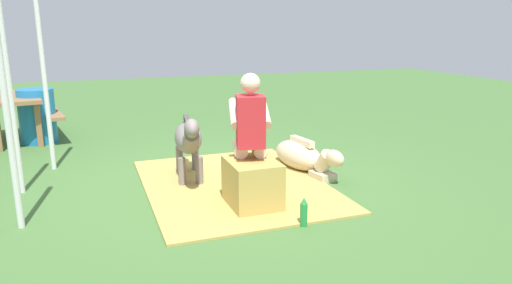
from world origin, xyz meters
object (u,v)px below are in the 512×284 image
at_px(hay_bale, 253,184).
at_px(pony_lying, 303,156).
at_px(pony_standing, 189,139).
at_px(person_seated, 250,131).
at_px(picnic_bench, 14,106).
at_px(soda_bottle, 304,212).
at_px(tent_pole_left, 6,110).
at_px(tent_pole_right, 45,84).
at_px(tent_pole_mid, 10,94).
at_px(water_barrel, 37,116).

relative_size(hay_bale, pony_lying, 0.45).
bearing_deg(hay_bale, pony_standing, 22.89).
relative_size(person_seated, picnic_bench, 0.80).
distance_m(hay_bale, person_seated, 0.54).
height_order(pony_lying, soda_bottle, pony_lying).
height_order(hay_bale, tent_pole_left, tent_pole_left).
xyz_separation_m(soda_bottle, tent_pole_right, (2.75, 2.29, 0.97)).
bearing_deg(tent_pole_mid, water_barrel, -0.08).
xyz_separation_m(water_barrel, tent_pole_right, (-1.64, -0.28, 0.68)).
distance_m(pony_lying, tent_pole_mid, 3.46).
relative_size(hay_bale, water_barrel, 0.70).
xyz_separation_m(person_seated, pony_standing, (0.87, 0.46, -0.25)).
relative_size(pony_standing, tent_pole_right, 0.61).
relative_size(hay_bale, pony_standing, 0.45).
height_order(person_seated, pony_standing, person_seated).
bearing_deg(water_barrel, picnic_bench, 63.92).
relative_size(person_seated, soda_bottle, 4.86).
bearing_deg(hay_bale, tent_pole_right, 43.46).
bearing_deg(pony_standing, person_seated, -151.93).
xyz_separation_m(pony_standing, water_barrel, (2.72, 1.86, -0.09)).
bearing_deg(hay_bale, soda_bottle, -156.09).
xyz_separation_m(hay_bale, water_barrel, (3.75, 2.29, 0.18)).
height_order(soda_bottle, water_barrel, water_barrel).
relative_size(water_barrel, tent_pole_mid, 0.39).
bearing_deg(tent_pole_left, pony_standing, -65.94).
bearing_deg(picnic_bench, tent_pole_left, -173.31).
bearing_deg(person_seated, tent_pole_left, 87.81).
relative_size(hay_bale, tent_pole_left, 0.27).
xyz_separation_m(tent_pole_right, picnic_bench, (1.80, 0.62, -0.53)).
distance_m(soda_bottle, picnic_bench, 5.42).
bearing_deg(tent_pole_mid, tent_pole_right, -19.01).
height_order(tent_pole_mid, picnic_bench, tent_pole_mid).
height_order(person_seated, tent_pole_right, tent_pole_right).
xyz_separation_m(tent_pole_left, picnic_bench, (3.67, 0.43, -0.53)).
relative_size(pony_standing, pony_lying, 0.99).
bearing_deg(tent_pole_mid, person_seated, -115.74).
bearing_deg(picnic_bench, pony_standing, -142.76).
bearing_deg(picnic_bench, soda_bottle, -147.40).
bearing_deg(soda_bottle, tent_pole_mid, 53.41).
height_order(pony_standing, water_barrel, pony_standing).
bearing_deg(hay_bale, tent_pole_mid, 60.81).
xyz_separation_m(tent_pole_left, tent_pole_mid, (1.04, 0.10, 0.00)).
relative_size(pony_lying, picnic_bench, 0.79).
height_order(person_seated, pony_lying, person_seated).
distance_m(tent_pole_left, tent_pole_right, 1.88).
distance_m(water_barrel, tent_pole_right, 1.79).
xyz_separation_m(tent_pole_left, tent_pole_right, (1.87, -0.19, 0.00)).
distance_m(person_seated, soda_bottle, 1.04).
bearing_deg(person_seated, picnic_bench, 35.28).
bearing_deg(tent_pole_left, person_seated, -92.19).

